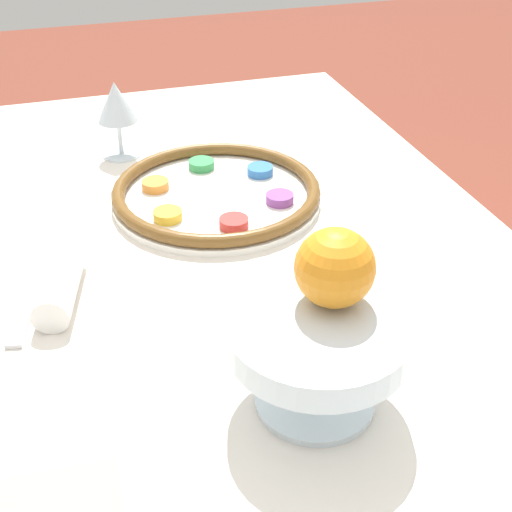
{
  "coord_description": "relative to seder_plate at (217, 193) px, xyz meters",
  "views": [
    {
      "loc": [
        0.73,
        -0.18,
        1.25
      ],
      "look_at": [
        0.02,
        0.04,
        0.76
      ],
      "focal_mm": 50.0,
      "sensor_mm": 36.0,
      "label": 1
    }
  ],
  "objects": [
    {
      "name": "dining_table",
      "position": [
        0.21,
        -0.05,
        -0.37
      ],
      "size": [
        1.45,
        0.87,
        0.72
      ],
      "color": "silver",
      "rests_on": "ground_plane"
    },
    {
      "name": "spoon",
      "position": [
        0.18,
        -0.29,
        -0.01
      ],
      "size": [
        0.18,
        0.06,
        0.01
      ],
      "color": "silver",
      "rests_on": "dining_table"
    },
    {
      "name": "napkin_roll",
      "position": [
        0.19,
        -0.25,
        0.01
      ],
      "size": [
        0.15,
        0.08,
        0.05
      ],
      "color": "white",
      "rests_on": "dining_table"
    },
    {
      "name": "wine_glass",
      "position": [
        -0.21,
        -0.12,
        0.08
      ],
      "size": [
        0.07,
        0.07,
        0.13
      ],
      "color": "silver",
      "rests_on": "dining_table"
    },
    {
      "name": "fruit_stand",
      "position": [
        0.45,
        -0.01,
        0.06
      ],
      "size": [
        0.18,
        0.18,
        0.1
      ],
      "color": "silver",
      "rests_on": "dining_table"
    },
    {
      "name": "orange_fruit",
      "position": [
        0.42,
        0.01,
        0.13
      ],
      "size": [
        0.08,
        0.08,
        0.08
      ],
      "color": "orange",
      "rests_on": "fruit_stand"
    },
    {
      "name": "seder_plate",
      "position": [
        0.0,
        0.0,
        0.0
      ],
      "size": [
        0.32,
        0.32,
        0.03
      ],
      "color": "white",
      "rests_on": "dining_table"
    }
  ]
}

